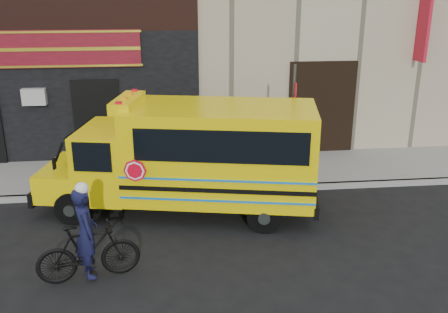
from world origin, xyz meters
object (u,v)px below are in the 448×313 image
Objects in this scene: sign_pole at (293,125)px; cyclist at (86,235)px; bicycle at (88,252)px; school_bus at (194,155)px.

cyclist is (-4.88, -3.66, -1.02)m from sign_pole.
bicycle is (-4.86, -3.73, -1.35)m from sign_pole.
sign_pole is 6.27m from bicycle.
sign_pole is 1.92× the size of cyclist.
school_bus is 3.63× the size of bicycle.
sign_pole reaches higher than cyclist.
school_bus is 2.83m from sign_pole.
school_bus reaches higher than cyclist.
bicycle is at bearing -142.48° from sign_pole.
school_bus is at bearing -48.55° from bicycle.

